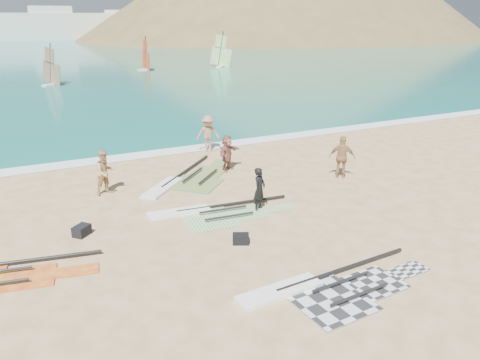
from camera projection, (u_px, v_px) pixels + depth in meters
name	position (u px, v px, depth m)	size (l,w,h in m)	color
ground	(269.00, 255.00, 14.21)	(300.00, 300.00, 0.00)	#D4B27C
sea	(22.00, 44.00, 125.44)	(300.00, 240.00, 0.06)	#0D5F5B
surf_line	(151.00, 154.00, 24.57)	(300.00, 1.20, 0.04)	white
headland_main	(293.00, 38.00, 159.95)	(143.00, 143.00, 45.00)	olive
headland_minor	(354.00, 36.00, 183.27)	(70.00, 70.00, 28.00)	olive
rig_grey	(325.00, 289.00, 12.34)	(5.71, 2.29, 0.20)	#2A2A2D
rig_green	(211.00, 213.00, 17.10)	(5.44, 2.38, 0.20)	#5CB030
rig_orange	(186.00, 180.00, 20.55)	(5.44, 4.90, 0.20)	orange
gear_bag_near	(82.00, 231.00, 15.41)	(0.55, 0.40, 0.35)	black
gear_bag_far	(241.00, 239.00, 14.88)	(0.52, 0.36, 0.31)	black
person_wetsuit	(259.00, 189.00, 17.21)	(0.60, 0.40, 1.65)	black
beachgoer_left	(105.00, 172.00, 18.83)	(0.90, 0.70, 1.85)	tan
beachgoer_mid	(208.00, 134.00, 24.82)	(1.26, 0.73, 1.96)	#A37155
beachgoer_back	(342.00, 157.00, 20.71)	(1.12, 0.47, 1.92)	#A77A4E
beachgoer_right	(227.00, 153.00, 21.75)	(1.59, 0.51, 1.71)	#965C4D
windsurfer_left	(52.00, 73.00, 49.11)	(2.39, 2.50, 4.36)	white
windsurfer_centre	(146.00, 60.00, 63.06)	(2.52, 3.03, 4.52)	white
windsurfer_right	(221.00, 57.00, 67.19)	(2.57, 2.59, 4.98)	white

